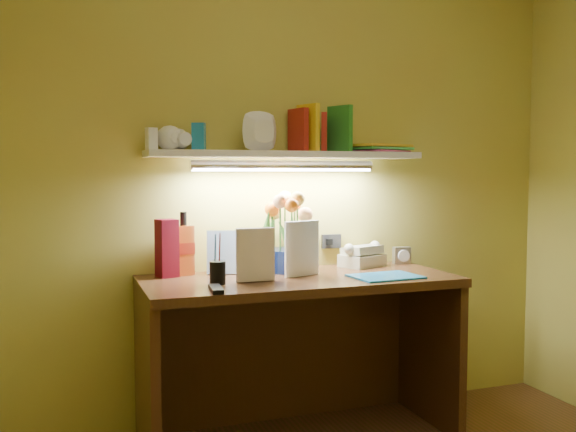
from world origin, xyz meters
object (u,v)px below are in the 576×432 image
object	(u,v)px
telephone	(362,254)
flower_bouquet	(288,232)
desk	(299,359)
whisky_bottle	(184,243)
desk_clock	(402,255)

from	to	relation	value
telephone	flower_bouquet	bearing A→B (deg)	161.99
desk	telephone	size ratio (longest dim) A/B	7.00
desk	whisky_bottle	xyz separation A→B (m)	(-0.48, 0.23, 0.52)
desk	desk_clock	bearing A→B (deg)	17.94
desk	telephone	xyz separation A→B (m)	(0.40, 0.19, 0.44)
desk_clock	desk	bearing A→B (deg)	-154.00
flower_bouquet	desk_clock	bearing A→B (deg)	3.78
desk	telephone	bearing A→B (deg)	25.12
desk	flower_bouquet	bearing A→B (deg)	89.33
desk	telephone	distance (m)	0.62
flower_bouquet	whisky_bottle	bearing A→B (deg)	172.21
telephone	whisky_bottle	world-z (taller)	whisky_bottle
flower_bouquet	whisky_bottle	distance (m)	0.49
desk_clock	whisky_bottle	world-z (taller)	whisky_bottle
flower_bouquet	desk_clock	distance (m)	0.65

